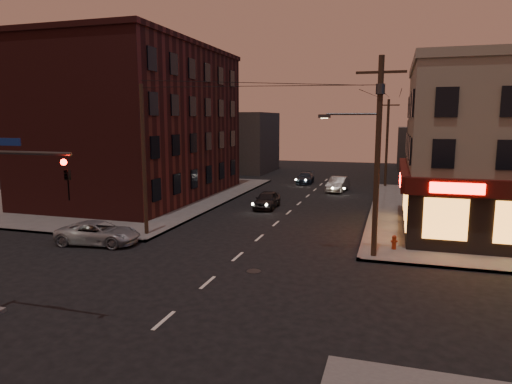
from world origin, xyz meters
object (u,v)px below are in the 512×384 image
at_px(sedan_far, 305,178).
at_px(fire_hydrant, 394,241).
at_px(suv_cross, 99,233).
at_px(sedan_near, 267,200).
at_px(sedan_mid, 338,184).

xyz_separation_m(sedan_far, fire_hydrant, (9.65, -25.15, -0.03)).
height_order(suv_cross, sedan_near, sedan_near).
distance_m(suv_cross, sedan_far, 29.22).
bearing_deg(sedan_far, suv_cross, -106.55).
height_order(suv_cross, fire_hydrant, suv_cross).
height_order(sedan_mid, sedan_far, sedan_mid).
distance_m(sedan_near, fire_hydrant, 13.97).
distance_m(sedan_near, sedan_far, 15.27).
bearing_deg(sedan_near, sedan_mid, 64.99).
relative_size(suv_cross, sedan_near, 1.17).
bearing_deg(sedan_far, sedan_mid, -52.51).
height_order(sedan_near, fire_hydrant, sedan_near).
bearing_deg(sedan_near, suv_cross, -117.61).
distance_m(sedan_mid, sedan_far, 6.44).
bearing_deg(sedan_near, fire_hydrant, -46.89).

